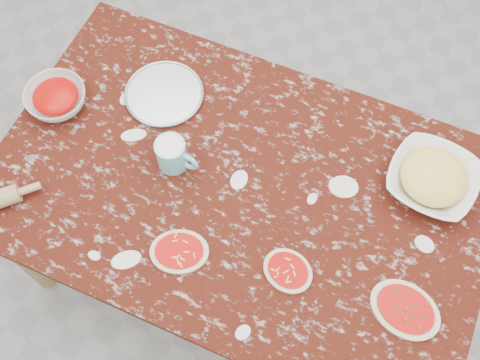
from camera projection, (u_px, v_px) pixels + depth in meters
name	position (u px, v px, depth m)	size (l,w,h in m)	color
ground	(240.00, 259.00, 2.53)	(4.00, 4.00, 0.00)	gray
worktable	(240.00, 197.00, 1.93)	(1.60, 1.00, 0.75)	#361009
pizza_tray	(164.00, 94.00, 2.00)	(0.27, 0.27, 0.01)	#B2B2B7
sauce_bowl	(57.00, 98.00, 1.96)	(0.21, 0.21, 0.06)	white
cheese_bowl	(432.00, 180.00, 1.82)	(0.28, 0.28, 0.07)	white
flour_mug	(173.00, 154.00, 1.84)	(0.15, 0.10, 0.11)	#6DD2DA
pizza_left	(179.00, 252.00, 1.75)	(0.22, 0.20, 0.02)	beige
pizza_mid	(288.00, 271.00, 1.72)	(0.18, 0.16, 0.02)	beige
pizza_right	(405.00, 310.00, 1.67)	(0.24, 0.20, 0.02)	beige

